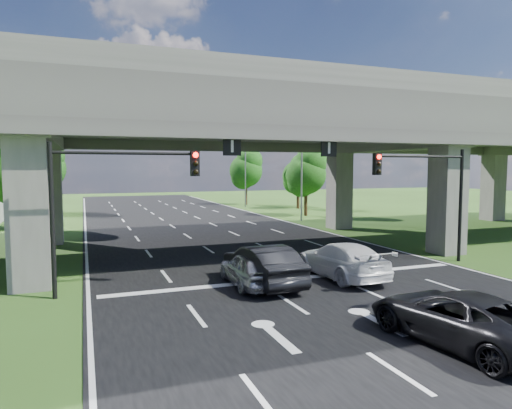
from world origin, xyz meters
TOP-DOWN VIEW (x-y plane):
  - ground at (0.00, 0.00)m, footprint 160.00×160.00m
  - road at (0.00, 10.00)m, footprint 18.00×120.00m
  - overpass at (0.00, 12.00)m, footprint 80.00×15.00m
  - signal_right at (7.82, 3.94)m, footprint 5.76×0.54m
  - signal_left at (-7.82, 3.94)m, footprint 5.76×0.54m
  - streetlight_far at (10.10, 24.00)m, footprint 3.38×0.25m
  - streetlight_beyond at (10.10, 40.00)m, footprint 3.38×0.25m
  - tree_left_near at (-13.95, 26.00)m, footprint 4.50×4.50m
  - tree_left_far at (-12.95, 42.00)m, footprint 4.80×4.80m
  - tree_right_near at (13.05, 28.00)m, footprint 4.20×4.20m
  - tree_right_mid at (16.05, 36.00)m, footprint 3.91×3.90m
  - tree_right_far at (12.05, 44.00)m, footprint 4.50×4.50m
  - car_silver at (-2.34, 3.00)m, footprint 1.78×4.33m
  - car_dark at (-1.80, 3.00)m, footprint 2.06×5.28m
  - car_white at (2.06, 3.00)m, footprint 2.42×5.55m
  - car_trailing at (1.00, -5.01)m, footprint 3.15×5.66m

SIDE VIEW (x-z plane):
  - ground at x=0.00m, z-range 0.00..0.00m
  - road at x=0.00m, z-range 0.00..0.03m
  - car_silver at x=-2.34m, z-range 0.03..1.50m
  - car_trailing at x=1.00m, z-range 0.03..1.53m
  - car_white at x=2.06m, z-range 0.03..1.62m
  - car_dark at x=-1.80m, z-range 0.03..1.74m
  - tree_right_mid at x=16.05m, z-range 0.79..7.55m
  - signal_right at x=7.82m, z-range 1.19..7.19m
  - signal_left at x=-7.82m, z-range 1.19..7.19m
  - tree_right_near at x=13.05m, z-range 0.86..8.14m
  - tree_left_near at x=-13.95m, z-range 0.92..8.72m
  - tree_right_far at x=12.05m, z-range 0.92..8.72m
  - tree_left_far at x=-12.95m, z-range 0.98..9.30m
  - streetlight_far at x=10.10m, z-range 0.85..10.85m
  - streetlight_beyond at x=10.10m, z-range 0.85..10.85m
  - overpass at x=0.00m, z-range 2.92..12.92m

